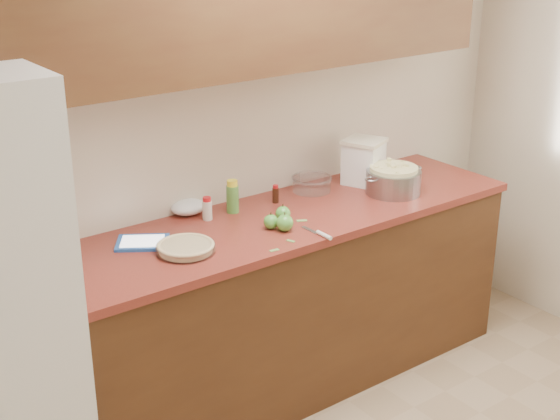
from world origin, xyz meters
TOP-DOWN VIEW (x-y plane):
  - room_shell at (0.00, 0.00)m, footprint 3.60×3.60m
  - counter_run at (0.00, 1.48)m, footprint 2.64×0.68m
  - pie at (-0.51, 1.39)m, footprint 0.26×0.26m
  - colander at (0.72, 1.40)m, footprint 0.38×0.28m
  - flour_canister at (0.71, 1.61)m, footprint 0.26×0.26m
  - tablet at (-0.62, 1.58)m, footprint 0.28×0.27m
  - paring_knife at (0.07, 1.18)m, footprint 0.02×0.20m
  - lemon_bottle at (-0.09, 1.66)m, footprint 0.06×0.06m
  - cinnamon_shaker at (-0.24, 1.65)m, footprint 0.05×0.05m
  - vanilla_bottle at (0.15, 1.65)m, footprint 0.03×0.03m
  - mixing_bowl at (0.41, 1.67)m, footprint 0.21×0.21m
  - paper_towel at (-0.28, 1.77)m, footprint 0.20×0.18m
  - apple_left at (-0.07, 1.38)m, footprint 0.07×0.07m
  - apple_center at (0.04, 1.43)m, footprint 0.07×0.07m
  - apple_front at (-0.03, 1.32)m, footprint 0.08×0.08m
  - peel_a at (-0.20, 1.18)m, footprint 0.04×0.02m
  - peel_b at (0.11, 1.37)m, footprint 0.05×0.04m
  - peel_c at (-0.08, 1.22)m, footprint 0.03×0.04m

SIDE VIEW (x-z plane):
  - counter_run at x=0.00m, z-range 0.00..0.92m
  - peel_a at x=-0.20m, z-range 0.92..0.92m
  - peel_b at x=0.11m, z-range 0.92..0.92m
  - peel_c at x=-0.08m, z-range 0.92..0.92m
  - tablet at x=-0.62m, z-range 0.92..0.94m
  - paring_knife at x=0.07m, z-range 0.92..0.94m
  - pie at x=-0.51m, z-range 0.92..0.96m
  - apple_left at x=-0.07m, z-range 0.91..0.99m
  - apple_center at x=0.04m, z-range 0.91..1.00m
  - paper_towel at x=-0.28m, z-range 0.92..0.99m
  - apple_front at x=-0.03m, z-range 0.91..1.01m
  - mixing_bowl at x=0.41m, z-range 0.92..1.00m
  - vanilla_bottle at x=0.15m, z-range 0.92..1.01m
  - cinnamon_shaker at x=-0.24m, z-range 0.92..1.03m
  - colander at x=0.72m, z-range 0.92..1.06m
  - lemon_bottle at x=-0.09m, z-range 0.92..1.08m
  - flour_canister at x=0.71m, z-range 0.92..1.16m
  - room_shell at x=0.00m, z-range -0.50..3.10m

